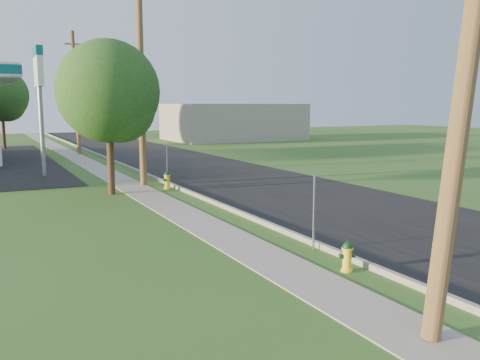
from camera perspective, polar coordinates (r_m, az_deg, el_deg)
name	(u,v)px	position (r m, az deg, el deg)	size (l,w,h in m)	color
ground_plane	(431,307)	(10.60, 20.63, -13.18)	(140.00, 140.00, 0.00)	#2E551D
road	(317,200)	(20.75, 8.60, -2.27)	(8.00, 120.00, 0.02)	black
curb	(227,208)	(18.72, -1.42, -3.12)	(0.15, 120.00, 0.15)	gray
sidewalk	(183,214)	(18.06, -6.44, -3.79)	(1.50, 120.00, 0.03)	#9A978B
utility_pole_near	(471,40)	(8.86, 24.47, 14.16)	(1.40, 0.32, 9.48)	brown
utility_pole_mid	(141,81)	(24.55, -11.06, 10.89)	(1.40, 0.32, 9.80)	brown
utility_pole_far	(76,93)	(42.12, -17.95, 9.30)	(1.40, 0.32, 9.50)	brown
sign_post_near	(314,213)	(13.50, 8.32, -3.69)	(0.05, 0.04, 2.00)	gray
sign_post_mid	(167,166)	(23.98, -8.19, 1.56)	(0.05, 0.04, 2.00)	gray
sign_post_far	(108,147)	(35.70, -14.57, 3.57)	(0.05, 0.04, 2.00)	gray
price_pylon	(39,74)	(29.24, -21.67, 10.97)	(0.34, 2.04, 6.85)	gray
distant_building	(233,122)	(57.51, -0.79, 6.54)	(14.00, 10.00, 4.00)	gray
tree_verge	(111,95)	(22.33, -14.28, 9.20)	(4.34, 4.34, 6.57)	#3E2B17
tree_lot	(2,97)	(49.80, -25.12, 8.42)	(4.66, 4.66, 7.06)	#3E2B17
hydrant_near	(347,256)	(12.07, 11.94, -8.40)	(0.37, 0.33, 0.73)	yellow
hydrant_mid	(167,180)	(23.59, -8.17, 0.00)	(0.43, 0.39, 0.83)	yellow
hydrant_far	(110,158)	(35.04, -14.39, 2.39)	(0.35, 0.31, 0.67)	#E1C700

